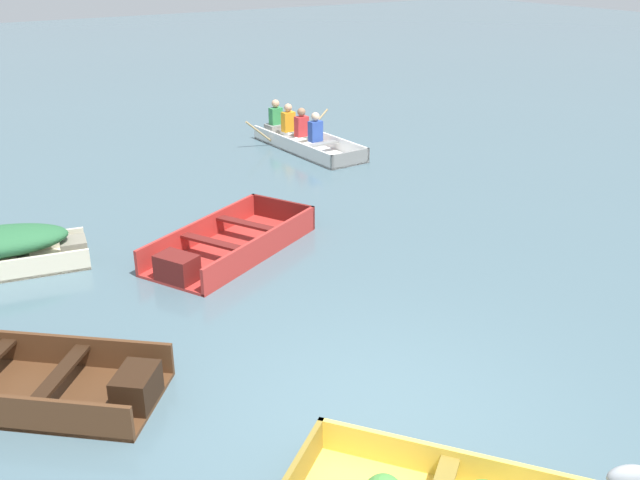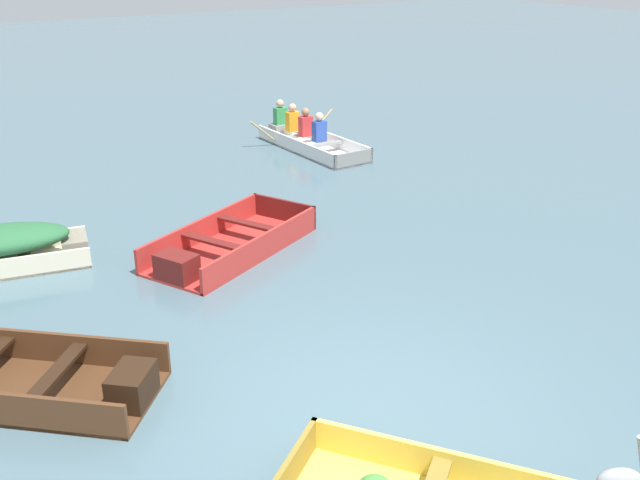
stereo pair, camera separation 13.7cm
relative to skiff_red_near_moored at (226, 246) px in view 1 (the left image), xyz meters
The scene contains 5 objects.
ground_plane 4.37m from the skiff_red_near_moored, 97.35° to the right, with size 80.00×80.00×0.00m, color #47606B.
skiff_red_near_moored is the anchor object (origin of this frame).
skiff_dark_varnish_mid_moored 3.80m from the skiff_red_near_moored, 145.74° to the right, with size 2.83×2.68×0.38m.
rowboat_white_with_crew 5.94m from the skiff_red_near_moored, 47.63° to the left, with size 2.20×3.09×0.88m.
heron_on_dinghy 6.69m from the skiff_red_near_moored, 91.18° to the right, with size 0.44×0.28×0.84m.
Camera 1 is at (-3.45, -4.40, 4.23)m, focal length 40.00 mm.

